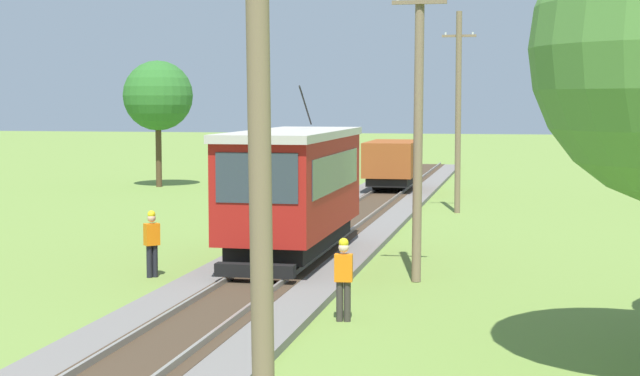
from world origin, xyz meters
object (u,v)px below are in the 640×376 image
Objects in this scene: red_tram at (293,187)px; tree_left_far at (158,96)px; utility_pole_mid at (458,111)px; utility_pole_foreground at (261,221)px; track_worker at (344,275)px; freight_car at (393,163)px; gravel_pile at (315,181)px; utility_pole_near_tram at (418,120)px; second_worker at (152,241)px.

tree_left_far reaches higher than red_tram.
red_tram is 1.03× the size of utility_pole_mid.
utility_pole_foreground is (3.76, -17.70, 1.23)m from red_tram.
track_worker is (-1.02, -20.95, -3.26)m from utility_pole_mid.
red_tram is 22.09m from freight_car.
utility_pole_near_tram is at bearing -71.92° from gravel_pile.
track_worker is (2.74, -7.14, -1.21)m from red_tram.
freight_car is at bearing -5.73° from tree_left_far.
red_tram is 14.46m from utility_pole_mid.
red_tram is 4.70m from utility_pole_near_tram.
tree_left_far reaches higher than freight_car.
track_worker is 0.26× the size of tree_left_far.
utility_pole_mid reaches higher than utility_pole_foreground.
tree_left_far is at bearing 174.27° from freight_car.
track_worker is (2.75, -29.22, -0.57)m from freight_car.
gravel_pile is (-3.80, 21.16, -1.57)m from red_tram.
utility_pole_near_tram is at bearing -56.71° from tree_left_far.
red_tram is at bearing -61.09° from tree_left_far.
track_worker is at bearing -69.00° from red_tram.
freight_car is at bearing 179.89° from track_worker.
red_tram is at bearing 89.13° from second_worker.
track_worker and second_worker have the same top height.
tree_left_far is at bearing 166.33° from gravel_pile.
red_tram is 7.75m from track_worker.
gravel_pile is at bearing -166.37° from freight_car.
freight_car is at bearing 98.89° from utility_pole_near_tram.
utility_pole_mid is (3.77, -8.27, 2.69)m from freight_car.
utility_pole_foreground is 16.46m from second_worker.
gravel_pile is 1.74× the size of track_worker.
utility_pole_mid reaches higher than utility_pole_near_tram.
red_tram is at bearing -79.82° from gravel_pile.
track_worker is at bearing -76.98° from gravel_pile.
second_worker is (-3.15, -2.96, -1.21)m from red_tram.
utility_pole_foreground reaches higher than gravel_pile.
red_tram reaches higher than gravel_pile.
utility_pole_mid reaches higher than track_worker.
utility_pole_near_tram reaches higher than track_worker.
utility_pole_near_tram is at bearing 90.00° from utility_pole_foreground.
red_tram is 21.55m from gravel_pile.
utility_pole_near_tram is 2.61× the size of gravel_pile.
utility_pole_foreground is at bearing -84.59° from freight_car.
utility_pole_mid is (0.00, 15.82, 0.08)m from utility_pole_near_tram.
second_worker is at bearing -172.17° from utility_pole_near_tram.
utility_pole_near_tram is (3.76, -2.01, 1.97)m from red_tram.
tree_left_far is at bearing 156.26° from second_worker.
utility_pole_near_tram reaches higher than gravel_pile.
freight_car reaches higher than second_worker.
tree_left_far is (-15.65, 30.51, 3.92)m from track_worker.
track_worker reaches higher than gravel_pile.
utility_pole_foreground is 31.51m from utility_pole_mid.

